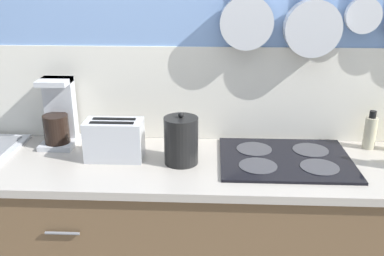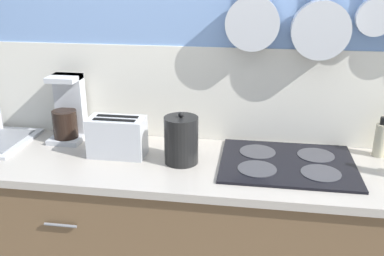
{
  "view_description": "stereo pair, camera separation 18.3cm",
  "coord_description": "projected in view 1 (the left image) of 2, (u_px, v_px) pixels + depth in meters",
  "views": [
    {
      "loc": [
        -0.19,
        -1.71,
        1.72
      ],
      "look_at": [
        -0.27,
        0.0,
        1.08
      ],
      "focal_mm": 40.0,
      "sensor_mm": 36.0,
      "label": 1
    },
    {
      "loc": [
        -0.01,
        -1.7,
        1.72
      ],
      "look_at": [
        -0.27,
        0.0,
        1.08
      ],
      "focal_mm": 40.0,
      "sensor_mm": 36.0,
      "label": 2
    }
  ],
  "objects": [
    {
      "name": "cabinet_base",
      "position": [
        248.0,
        254.0,
        2.04
      ],
      "size": [
        3.11,
        0.55,
        0.88
      ],
      "color": "brown",
      "rests_on": "ground_plane"
    },
    {
      "name": "kettle",
      "position": [
        181.0,
        140.0,
        1.86
      ],
      "size": [
        0.15,
        0.15,
        0.23
      ],
      "color": "black",
      "rests_on": "countertop"
    },
    {
      "name": "wall_back",
      "position": [
        251.0,
        67.0,
        2.06
      ],
      "size": [
        7.2,
        0.16,
        2.6
      ],
      "color": "#7293C6",
      "rests_on": "ground_plane"
    },
    {
      "name": "toaster",
      "position": [
        114.0,
        140.0,
        1.9
      ],
      "size": [
        0.27,
        0.13,
        0.18
      ],
      "color": "#B7BABF",
      "rests_on": "countertop"
    },
    {
      "name": "cooktop",
      "position": [
        285.0,
        159.0,
        1.91
      ],
      "size": [
        0.58,
        0.45,
        0.01
      ],
      "color": "black",
      "rests_on": "countertop"
    },
    {
      "name": "bottle_vinegar",
      "position": [
        370.0,
        132.0,
        2.01
      ],
      "size": [
        0.06,
        0.06,
        0.19
      ],
      "color": "#BFB799",
      "rests_on": "countertop"
    },
    {
      "name": "coffee_maker",
      "position": [
        59.0,
        117.0,
        2.05
      ],
      "size": [
        0.16,
        0.18,
        0.32
      ],
      "color": "#B7BABF",
      "rests_on": "countertop"
    },
    {
      "name": "countertop",
      "position": [
        253.0,
        167.0,
        1.88
      ],
      "size": [
        3.15,
        0.57,
        0.03
      ],
      "color": "#A59E93",
      "rests_on": "cabinet_base"
    }
  ]
}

